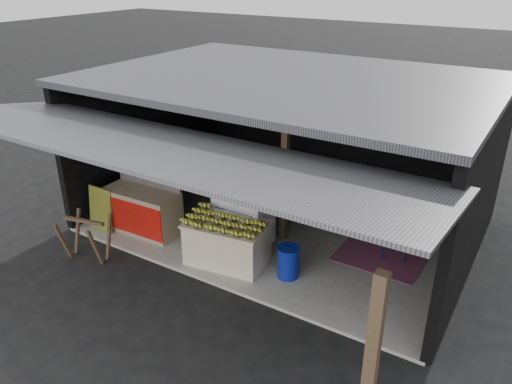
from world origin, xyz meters
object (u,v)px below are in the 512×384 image
Objects in this scene: white_crate at (244,215)px; sawhorse at (85,234)px; banana_table at (227,243)px; neighbor_stall at (142,209)px; plastic_chair at (397,225)px; water_barrel at (288,263)px.

white_crate reaches higher than sawhorse.
neighbor_stall is (-2.06, 0.08, 0.08)m from banana_table.
water_barrel is at bearing -144.52° from plastic_chair.
white_crate is 1.14× the size of plastic_chair.
neighbor_stall reaches higher than water_barrel.
banana_table is at bearing -4.23° from neighbor_stall.
sawhorse is at bearing -99.76° from neighbor_stall.
banana_table is 1.55× the size of plastic_chair.
sawhorse is at bearing -138.64° from white_crate.
white_crate is 1.29× the size of sawhorse.
white_crate reaches higher than plastic_chair.
sawhorse is (-0.17, -1.25, -0.02)m from neighbor_stall.
water_barrel is (1.27, -0.59, -0.29)m from white_crate.
plastic_chair is (2.55, 1.08, 0.02)m from white_crate.
water_barrel is (3.35, 1.33, -0.18)m from sawhorse.
neighbor_stall is (-1.91, -0.67, -0.08)m from white_crate.
plastic_chair reaches higher than water_barrel.
plastic_chair is (4.46, 1.74, 0.11)m from neighbor_stall.
sawhorse is at bearing -164.05° from plastic_chair.
banana_table is 0.97× the size of neighbor_stall.
banana_table is at bearing -159.65° from plastic_chair.
sawhorse is (-2.09, -1.92, -0.10)m from white_crate.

